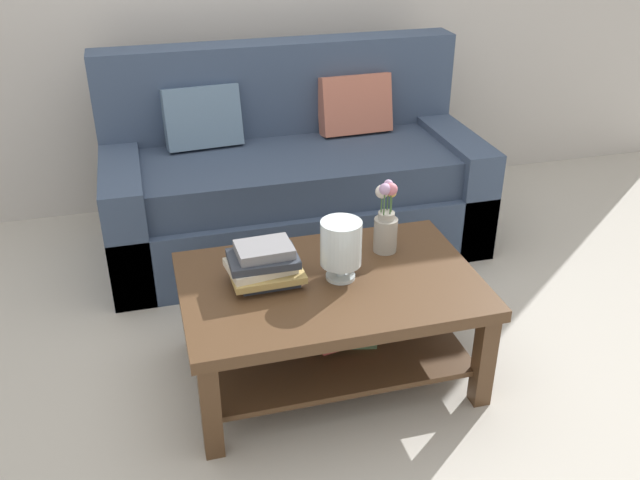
# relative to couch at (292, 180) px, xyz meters

# --- Properties ---
(ground_plane) EXTENTS (10.00, 10.00, 0.00)m
(ground_plane) POSITION_rel_couch_xyz_m (-0.14, -0.93, -0.36)
(ground_plane) COLOR #B7B2A8
(couch) EXTENTS (2.00, 0.90, 1.06)m
(couch) POSITION_rel_couch_xyz_m (0.00, 0.00, 0.00)
(couch) COLOR #384760
(couch) RESTS_ON ground
(coffee_table) EXTENTS (1.17, 0.77, 0.46)m
(coffee_table) POSITION_rel_couch_xyz_m (-0.12, -1.20, -0.03)
(coffee_table) COLOR #4C331E
(coffee_table) RESTS_ON ground
(book_stack_main) EXTENTS (0.30, 0.23, 0.16)m
(book_stack_main) POSITION_rel_couch_xyz_m (-0.38, -1.15, 0.17)
(book_stack_main) COLOR #2D333D
(book_stack_main) RESTS_ON coffee_table
(glass_hurricane_vase) EXTENTS (0.16, 0.16, 0.25)m
(glass_hurricane_vase) POSITION_rel_couch_xyz_m (-0.08, -1.20, 0.24)
(glass_hurricane_vase) COLOR silver
(glass_hurricane_vase) RESTS_ON coffee_table
(flower_pitcher) EXTENTS (0.10, 0.10, 0.32)m
(flower_pitcher) POSITION_rel_couch_xyz_m (0.16, -1.04, 0.23)
(flower_pitcher) COLOR #9E998E
(flower_pitcher) RESTS_ON coffee_table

